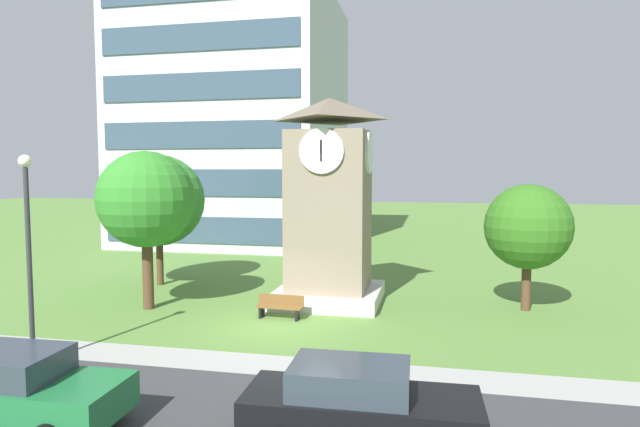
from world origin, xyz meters
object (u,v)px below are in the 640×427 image
at_px(clock_tower, 330,214).
at_px(tree_streetside, 158,200).
at_px(tree_by_building, 528,227).
at_px(street_lamp, 28,236).
at_px(tree_near_tower, 146,200).
at_px(parked_car_black, 359,405).
at_px(park_bench, 280,306).
at_px(parked_car_green, 13,388).

relative_size(clock_tower, tree_streetside, 1.35).
distance_m(clock_tower, tree_by_building, 7.97).
height_order(street_lamp, tree_near_tower, tree_near_tower).
height_order(clock_tower, parked_car_black, clock_tower).
bearing_deg(tree_streetside, clock_tower, -11.05).
relative_size(park_bench, tree_streetside, 0.29).
relative_size(clock_tower, park_bench, 4.71).
distance_m(park_bench, tree_near_tower, 6.88).
height_order(parked_car_green, parked_car_black, same).
relative_size(park_bench, parked_car_green, 0.38).
bearing_deg(tree_by_building, clock_tower, -177.84).
height_order(park_bench, street_lamp, street_lamp).
relative_size(park_bench, tree_by_building, 0.36).
xyz_separation_m(park_bench, parked_car_black, (4.21, -8.78, 0.40)).
bearing_deg(parked_car_green, park_bench, 71.30).
bearing_deg(park_bench, clock_tower, 65.20).
relative_size(tree_streetside, parked_car_green, 1.32).
bearing_deg(park_bench, tree_by_building, 19.05).
bearing_deg(street_lamp, parked_car_green, -54.97).
bearing_deg(parked_car_green, tree_streetside, 106.69).
relative_size(tree_by_building, tree_near_tower, 0.79).
height_order(clock_tower, parked_car_green, clock_tower).
relative_size(parked_car_green, parked_car_black, 1.01).
distance_m(tree_by_building, tree_near_tower, 15.24).
bearing_deg(parked_car_black, clock_tower, 103.76).
distance_m(clock_tower, street_lamp, 11.42).
relative_size(tree_by_building, tree_streetside, 0.79).
bearing_deg(tree_by_building, tree_near_tower, -168.92).
bearing_deg(park_bench, tree_near_tower, 177.05).
bearing_deg(street_lamp, tree_near_tower, 90.54).
distance_m(park_bench, tree_streetside, 9.53).
bearing_deg(tree_near_tower, tree_by_building, 11.08).
bearing_deg(clock_tower, parked_car_black, -76.24).
relative_size(tree_by_building, parked_car_green, 1.05).
bearing_deg(tree_near_tower, tree_streetside, 113.06).
bearing_deg(tree_near_tower, park_bench, -2.95).
height_order(park_bench, parked_car_black, parked_car_black).
xyz_separation_m(clock_tower, parked_car_black, (2.86, -11.69, -2.92)).
relative_size(street_lamp, tree_streetside, 0.94).
relative_size(clock_tower, tree_near_tower, 1.35).
bearing_deg(street_lamp, park_bench, 48.08).
distance_m(parked_car_green, parked_car_black, 7.47).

